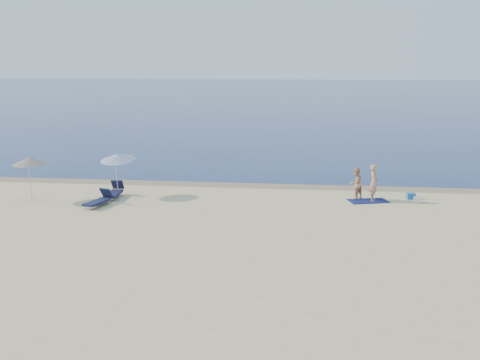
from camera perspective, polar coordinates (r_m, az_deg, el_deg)
name	(u,v)px	position (r m, az deg, el deg)	size (l,w,h in m)	color
ground	(255,347)	(15.86, 1.39, -15.52)	(160.00, 160.00, 0.00)	beige
sea	(306,96)	(114.29, 6.24, 7.96)	(240.00, 160.00, 0.01)	#0C1C4C
wet_sand_strip	(287,186)	(34.25, 4.50, -0.59)	(240.00, 1.60, 0.00)	#847254
person_left	(374,183)	(31.25, 12.57, -0.25)	(0.69, 0.45, 1.90)	tan
person_right	(356,184)	(31.48, 10.92, -0.34)	(0.79, 0.62, 1.63)	tan
beach_towel	(368,201)	(31.30, 12.06, -1.96)	(1.95, 1.09, 0.03)	#0D1444
white_bag	(417,200)	(31.66, 16.44, -1.80)	(0.33, 0.28, 0.28)	white
blue_cooler	(411,196)	(32.32, 15.88, -1.47)	(0.43, 0.31, 0.31)	#1D5D9F
umbrella_near	(118,157)	(32.07, -11.53, 2.15)	(2.20, 2.23, 2.42)	silver
umbrella_far	(30,161)	(32.22, -19.32, 1.72)	(2.24, 2.25, 2.32)	silver
lounger_left	(114,192)	(32.01, -11.85, -1.13)	(0.69, 1.90, 0.83)	#15163B
lounger_right	(99,200)	(30.39, -13.27, -1.89)	(1.07, 1.90, 0.80)	#151B3B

